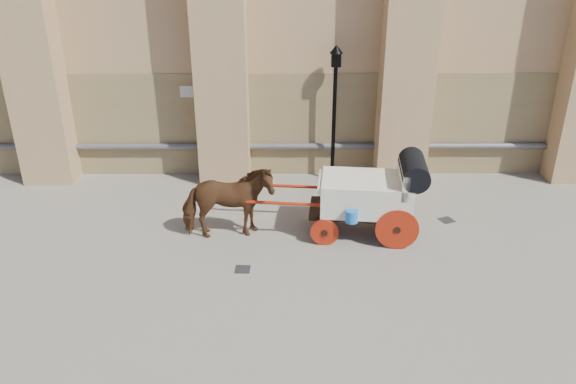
{
  "coord_description": "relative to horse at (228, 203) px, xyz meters",
  "views": [
    {
      "loc": [
        0.71,
        -11.41,
        6.48
      ],
      "look_at": [
        0.78,
        0.25,
        1.11
      ],
      "focal_mm": 35.0,
      "sensor_mm": 36.0,
      "label": 1
    }
  ],
  "objects": [
    {
      "name": "drain_grate_far",
      "position": [
        5.35,
        0.81,
        -0.88
      ],
      "size": [
        0.42,
        0.42,
        0.01
      ],
      "primitive_type": "cube",
      "rotation": [
        0.0,
        0.0,
        0.43
      ],
      "color": "black",
      "rests_on": "ground"
    },
    {
      "name": "drain_grate_near",
      "position": [
        0.41,
        -1.42,
        -0.88
      ],
      "size": [
        0.34,
        0.34,
        0.01
      ],
      "primitive_type": "cube",
      "rotation": [
        0.0,
        0.0,
        -0.05
      ],
      "color": "black",
      "rests_on": "ground"
    },
    {
      "name": "ground",
      "position": [
        0.6,
        -0.15,
        -0.88
      ],
      "size": [
        90.0,
        90.0,
        0.0
      ],
      "primitive_type": "plane",
      "color": "slate",
      "rests_on": "ground"
    },
    {
      "name": "carriage",
      "position": [
        3.35,
        0.16,
        0.18
      ],
      "size": [
        4.62,
        1.72,
        1.98
      ],
      "rotation": [
        0.0,
        0.0,
        -0.11
      ],
      "color": "black",
      "rests_on": "ground"
    },
    {
      "name": "street_lamp",
      "position": [
        2.68,
        3.42,
        1.17
      ],
      "size": [
        0.36,
        0.36,
        3.84
      ],
      "color": "black",
      "rests_on": "ground"
    },
    {
      "name": "horse",
      "position": [
        0.0,
        0.0,
        0.0
      ],
      "size": [
        2.21,
        1.24,
        1.77
      ],
      "primitive_type": "imported",
      "rotation": [
        0.0,
        0.0,
        1.71
      ],
      "color": "brown",
      "rests_on": "ground"
    }
  ]
}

